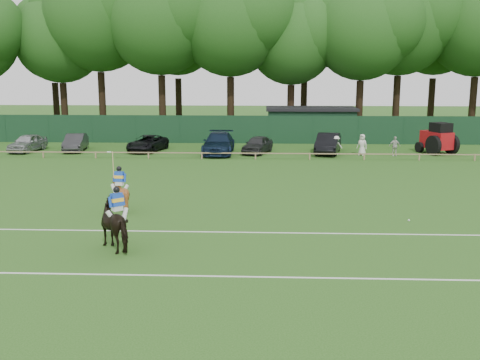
# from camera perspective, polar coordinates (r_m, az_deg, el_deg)

# --- Properties ---
(ground) EXTENTS (160.00, 160.00, 0.00)m
(ground) POSITION_cam_1_polar(r_m,az_deg,el_deg) (24.10, -1.50, -4.65)
(ground) COLOR #1E4C14
(ground) RESTS_ON ground
(horse_dark) EXTENTS (2.19, 2.29, 1.84)m
(horse_dark) POSITION_cam_1_polar(r_m,az_deg,el_deg) (21.34, -12.30, -4.44)
(horse_dark) COLOR black
(horse_dark) RESTS_ON ground
(horse_chestnut) EXTENTS (1.46, 1.60, 1.59)m
(horse_chestnut) POSITION_cam_1_polar(r_m,az_deg,el_deg) (26.87, -12.09, -1.49)
(horse_chestnut) COLOR brown
(horse_chestnut) RESTS_ON ground
(sedan_silver) EXTENTS (2.21, 4.34, 1.42)m
(sedan_silver) POSITION_cam_1_polar(r_m,az_deg,el_deg) (48.67, -20.78, 3.55)
(sedan_silver) COLOR #ABADB1
(sedan_silver) RESTS_ON ground
(sedan_grey) EXTENTS (2.05, 4.36, 1.38)m
(sedan_grey) POSITION_cam_1_polar(r_m,az_deg,el_deg) (47.76, -16.38, 3.68)
(sedan_grey) COLOR #2E2F31
(sedan_grey) RESTS_ON ground
(suv_black) EXTENTS (3.09, 4.97, 1.28)m
(suv_black) POSITION_cam_1_polar(r_m,az_deg,el_deg) (46.28, -9.39, 3.69)
(suv_black) COLOR black
(suv_black) RESTS_ON ground
(sedan_navy) EXTENTS (2.34, 5.68, 1.64)m
(sedan_navy) POSITION_cam_1_polar(r_m,az_deg,el_deg) (44.38, -2.18, 3.75)
(sedan_navy) COLOR #111F36
(sedan_navy) RESTS_ON ground
(hatch_grey) EXTENTS (2.78, 4.33, 1.37)m
(hatch_grey) POSITION_cam_1_polar(r_m,az_deg,el_deg) (44.62, 1.79, 3.62)
(hatch_grey) COLOR #313133
(hatch_grey) RESTS_ON ground
(estate_black) EXTENTS (2.65, 5.07, 1.59)m
(estate_black) POSITION_cam_1_polar(r_m,az_deg,el_deg) (44.98, 8.93, 3.69)
(estate_black) COLOR black
(estate_black) RESTS_ON ground
(spectator_left) EXTENTS (1.07, 0.81, 1.48)m
(spectator_left) POSITION_cam_1_polar(r_m,az_deg,el_deg) (44.38, 9.76, 3.49)
(spectator_left) COLOR silver
(spectator_left) RESTS_ON ground
(spectator_mid) EXTENTS (0.90, 0.41, 1.50)m
(spectator_mid) POSITION_cam_1_polar(r_m,az_deg,el_deg) (44.78, 15.43, 3.33)
(spectator_mid) COLOR beige
(spectator_mid) RESTS_ON ground
(spectator_right) EXTENTS (0.96, 0.87, 1.64)m
(spectator_right) POSITION_cam_1_polar(r_m,az_deg,el_deg) (44.48, 12.30, 3.52)
(spectator_right) COLOR silver
(spectator_right) RESTS_ON ground
(rider_dark) EXTENTS (0.79, 0.73, 1.41)m
(rider_dark) POSITION_cam_1_polar(r_m,az_deg,el_deg) (21.13, -12.37, -2.37)
(rider_dark) COLOR silver
(rider_dark) RESTS_ON ground
(rider_chestnut) EXTENTS (0.93, 0.64, 2.05)m
(rider_chestnut) POSITION_cam_1_polar(r_m,az_deg,el_deg) (26.71, -12.17, 0.03)
(rider_chestnut) COLOR silver
(rider_chestnut) RESTS_ON ground
(polo_ball) EXTENTS (0.09, 0.09, 0.09)m
(polo_ball) POSITION_cam_1_polar(r_m,az_deg,el_deg) (25.83, 16.78, -3.94)
(polo_ball) COLOR silver
(polo_ball) RESTS_ON ground
(pitch_lines) EXTENTS (60.00, 5.10, 0.01)m
(pitch_lines) POSITION_cam_1_polar(r_m,az_deg,el_deg) (20.76, -2.17, -7.27)
(pitch_lines) COLOR silver
(pitch_lines) RESTS_ON ground
(pitch_rail) EXTENTS (62.10, 0.10, 0.50)m
(pitch_rail) POSITION_cam_1_polar(r_m,az_deg,el_deg) (41.61, 0.21, 2.73)
(pitch_rail) COLOR #997F5B
(pitch_rail) RESTS_ON ground
(perimeter_fence) EXTENTS (92.08, 0.08, 2.50)m
(perimeter_fence) POSITION_cam_1_polar(r_m,az_deg,el_deg) (50.43, 0.62, 5.15)
(perimeter_fence) COLOR #14351E
(perimeter_fence) RESTS_ON ground
(utility_shed) EXTENTS (8.40, 4.40, 3.04)m
(utility_shed) POSITION_cam_1_polar(r_m,az_deg,el_deg) (53.54, 7.19, 5.72)
(utility_shed) COLOR #14331E
(utility_shed) RESTS_ON ground
(tree_row) EXTENTS (96.00, 12.00, 21.00)m
(tree_row) POSITION_cam_1_polar(r_m,az_deg,el_deg) (58.50, 2.84, 4.75)
(tree_row) COLOR #26561C
(tree_row) RESTS_ON ground
(tractor) EXTENTS (2.97, 3.48, 2.48)m
(tractor) POSITION_cam_1_polar(r_m,az_deg,el_deg) (46.84, 19.46, 3.94)
(tractor) COLOR #AA0F15
(tractor) RESTS_ON ground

